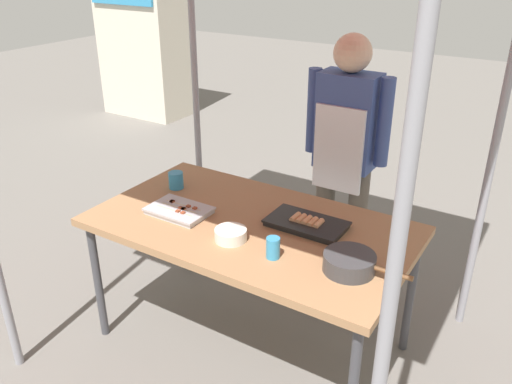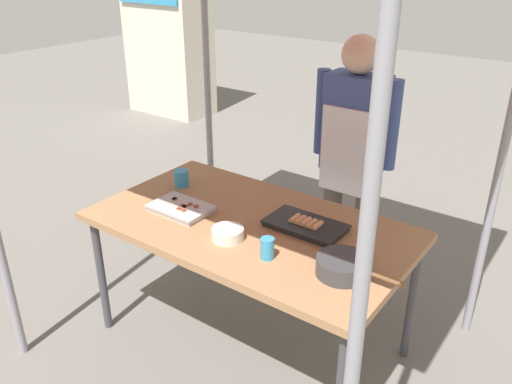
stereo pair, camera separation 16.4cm
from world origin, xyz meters
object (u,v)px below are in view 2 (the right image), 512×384
tray_meat_skewers (181,208)px  condiment_bowl (228,234)px  tray_grilled_sausages (306,225)px  vendor_woman (353,148)px  cooking_wok (343,266)px  drink_cup_near_edge (267,248)px  neighbor_stall_left (168,35)px  stall_table (250,232)px  drink_cup_by_wok (181,178)px

tray_meat_skewers → condiment_bowl: size_ratio=2.07×
tray_grilled_sausages → vendor_woman: 0.74m
tray_meat_skewers → tray_grilled_sausages: bearing=19.5°
cooking_wok → drink_cup_near_edge: 0.34m
neighbor_stall_left → tray_grilled_sausages: bearing=-37.5°
tray_meat_skewers → neighbor_stall_left: neighbor_stall_left is taller
tray_grilled_sausages → drink_cup_near_edge: (0.00, -0.33, 0.03)m
tray_grilled_sausages → condiment_bowl: (-0.25, -0.30, 0.01)m
drink_cup_near_edge → neighbor_stall_left: neighbor_stall_left is taller
tray_grilled_sausages → stall_table: bearing=-156.7°
drink_cup_near_edge → tray_grilled_sausages: bearing=90.1°
tray_meat_skewers → condiment_bowl: bearing=-12.0°
stall_table → condiment_bowl: (0.01, -0.19, 0.08)m
neighbor_stall_left → cooking_wok: bearing=-37.5°
drink_cup_by_wok → neighbor_stall_left: neighbor_stall_left is taller
drink_cup_near_edge → vendor_woman: bearing=96.2°
tray_meat_skewers → neighbor_stall_left: size_ratio=0.16×
tray_grilled_sausages → cooking_wok: (0.33, -0.25, 0.02)m
vendor_woman → neighbor_stall_left: (-3.63, 2.17, 0.04)m
drink_cup_near_edge → neighbor_stall_left: size_ratio=0.05×
neighbor_stall_left → tray_meat_skewers: bearing=-44.8°
cooking_wok → condiment_bowl: size_ratio=2.52×
stall_table → tray_grilled_sausages: 0.29m
condiment_bowl → neighbor_stall_left: neighbor_stall_left is taller
tray_meat_skewers → neighbor_stall_left: 4.40m
stall_table → tray_grilled_sausages: (0.26, 0.11, 0.07)m
drink_cup_near_edge → condiment_bowl: bearing=173.6°
tray_grilled_sausages → vendor_woman: bearing=99.0°
tray_grilled_sausages → tray_meat_skewers: (-0.62, -0.22, -0.00)m
cooking_wok → tray_grilled_sausages: bearing=143.3°
tray_meat_skewers → drink_cup_near_edge: drink_cup_near_edge is taller
cooking_wok → neighbor_stall_left: size_ratio=0.20×
tray_grilled_sausages → neighbor_stall_left: bearing=142.5°
tray_grilled_sausages → condiment_bowl: bearing=-129.1°
tray_grilled_sausages → tray_meat_skewers: 0.66m
drink_cup_by_wok → vendor_woman: vendor_woman is taller
tray_grilled_sausages → condiment_bowl: condiment_bowl is taller
stall_table → drink_cup_by_wok: size_ratio=16.74×
drink_cup_by_wok → vendor_woman: size_ratio=0.06×
stall_table → tray_grilled_sausages: tray_grilled_sausages is taller
neighbor_stall_left → vendor_woman: bearing=-30.8°
stall_table → drink_cup_near_edge: (0.26, -0.22, 0.10)m
drink_cup_near_edge → neighbor_stall_left: (-3.74, 3.20, 0.18)m
stall_table → vendor_woman: size_ratio=1.01×
condiment_bowl → neighbor_stall_left: size_ratio=0.08×
cooking_wok → stall_table: bearing=166.9°
tray_meat_skewers → drink_cup_near_edge: bearing=-9.8°
tray_meat_skewers → drink_cup_near_edge: (0.62, -0.11, 0.03)m
vendor_woman → tray_grilled_sausages: bearing=99.0°
tray_meat_skewers → cooking_wok: bearing=-1.5°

